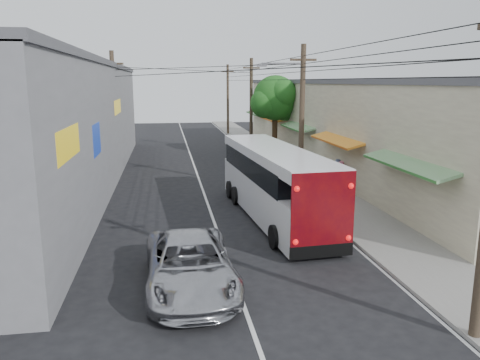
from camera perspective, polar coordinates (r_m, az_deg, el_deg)
The scene contains 13 objects.
ground at distance 12.92m, azimuth 0.90°, elevation -16.23°, with size 120.00×120.00×0.00m, color black.
sidewalk at distance 32.90m, azimuth 6.07°, elevation 1.29°, with size 3.00×80.00×0.12m, color slate.
building_right at distance 35.78m, azimuth 12.36°, elevation 6.93°, with size 7.09×40.00×6.25m.
building_left at distance 30.03m, azimuth -21.67°, elevation 6.42°, with size 7.20×36.00×7.25m.
utility_poles at distance 32.01m, azimuth 0.18°, elevation 8.40°, with size 11.80×45.28×8.00m.
street_tree at distance 38.30m, azimuth 4.41°, elevation 9.76°, with size 4.40×4.00×6.60m.
coach_bus at distance 21.11m, azimuth 4.10°, elevation -0.23°, with size 3.20×11.27×3.21m.
jeepney at distance 14.19m, azimuth -6.12°, elevation -10.19°, with size 2.55×5.53×1.54m, color #B3B3BA.
parked_suv at distance 26.44m, azimuth 3.79°, elevation 0.33°, with size 2.22×5.45×1.58m, color gray.
parked_car_mid at distance 34.18m, azimuth 2.19°, elevation 3.00°, with size 1.88×4.67×1.59m, color #242529.
parked_car_far at distance 39.65m, azimuth 0.62°, elevation 4.14°, with size 1.54×4.41×1.45m, color black.
pedestrian_near at distance 26.77m, azimuth 12.13°, elevation 0.56°, with size 0.60×0.39×1.64m, color pink.
pedestrian_far at distance 27.29m, azimuth 11.71°, elevation 0.80°, with size 0.81×0.63×1.66m, color #8293BD.
Camera 1 is at (-1.98, -11.22, 6.09)m, focal length 35.00 mm.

